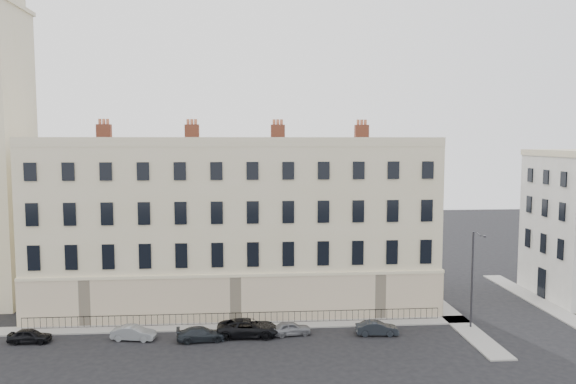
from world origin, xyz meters
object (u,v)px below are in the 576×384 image
(car_c, at_px, (201,334))
(car_f, at_px, (377,328))
(streetlamp, at_px, (473,275))
(car_d, at_px, (248,328))
(car_a, at_px, (30,336))
(car_e, at_px, (291,328))
(car_b, at_px, (134,333))

(car_c, xyz_separation_m, car_f, (13.92, 0.23, 0.01))
(car_f, distance_m, streetlamp, 9.13)
(car_d, xyz_separation_m, streetlamp, (18.45, 0.36, 3.81))
(car_a, distance_m, car_c, 13.15)
(car_d, bearing_deg, streetlamp, -86.44)
(streetlamp, bearing_deg, car_e, -166.23)
(car_d, bearing_deg, car_a, 92.83)
(car_b, height_order, car_c, car_b)
(car_c, xyz_separation_m, streetlamp, (22.11, 1.13, 3.94))
(car_e, relative_size, streetlamp, 0.40)
(car_a, xyz_separation_m, car_f, (27.05, -0.43, 0.01))
(car_e, bearing_deg, car_a, 82.36)
(car_a, xyz_separation_m, car_e, (20.20, 0.12, 0.00))
(streetlamp, bearing_deg, car_c, -164.64)
(car_c, bearing_deg, car_a, 81.10)
(car_b, relative_size, car_e, 1.06)
(car_c, height_order, streetlamp, streetlamp)
(car_d, distance_m, car_e, 3.41)
(car_c, relative_size, car_e, 1.18)
(car_c, distance_m, streetlamp, 22.49)
(car_e, distance_m, car_f, 6.88)
(car_a, relative_size, car_d, 0.65)
(car_b, height_order, car_f, car_b)
(car_a, bearing_deg, car_b, -87.38)
(car_b, height_order, streetlamp, streetlamp)
(car_a, height_order, car_d, car_d)
(car_e, height_order, streetlamp, streetlamp)
(car_d, bearing_deg, car_b, 93.16)
(car_c, xyz_separation_m, car_e, (7.07, 0.78, -0.00))
(car_d, bearing_deg, car_e, -87.43)
(car_e, bearing_deg, car_d, 82.14)
(car_e, xyz_separation_m, streetlamp, (15.04, 0.35, 3.95))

